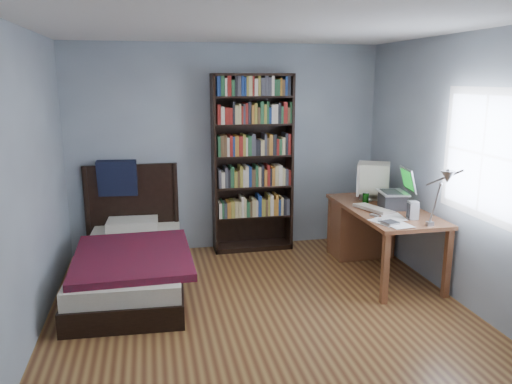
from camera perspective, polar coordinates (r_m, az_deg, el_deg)
room at (r=4.11m, az=1.59°, el=1.11°), size 4.20×4.24×2.50m
desk at (r=5.98m, az=12.47°, el=-3.72°), size 0.75×1.55×0.73m
crt_monitor at (r=5.87m, az=13.13°, el=1.53°), size 0.50×0.46×0.42m
laptop at (r=5.53m, az=15.50°, el=-0.59°), size 0.40×0.39×0.43m
desk_lamp at (r=4.51m, az=20.80°, el=1.03°), size 0.24×0.52×0.62m
keyboard at (r=5.41m, az=13.28°, el=-1.87°), size 0.32×0.48×0.04m
speaker at (r=5.15m, az=17.50°, el=-2.00°), size 0.10×0.10×0.18m
soda_can at (r=5.67m, az=12.42°, el=-0.69°), size 0.07×0.07×0.12m
mouse at (r=5.79m, az=12.75°, el=-0.86°), size 0.06×0.11×0.04m
phone_silver at (r=5.18m, az=13.38°, el=-2.60°), size 0.08×0.10×0.02m
phone_grey at (r=5.01m, az=13.97°, el=-3.16°), size 0.07×0.09×0.02m
external_drive at (r=4.92m, az=15.09°, el=-3.46°), size 0.16×0.16×0.03m
bookshelf at (r=6.06m, az=-0.41°, el=3.25°), size 0.97×0.30×2.15m
bed at (r=5.37m, az=-14.03°, el=-7.53°), size 1.16×2.14×1.16m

